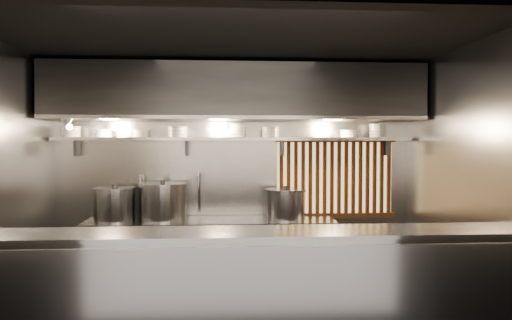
{
  "coord_description": "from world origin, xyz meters",
  "views": [
    {
      "loc": [
        -0.17,
        -4.9,
        1.84
      ],
      "look_at": [
        0.21,
        0.55,
        1.64
      ],
      "focal_mm": 35.0,
      "sensor_mm": 36.0,
      "label": 1
    }
  ],
  "objects": [
    {
      "name": "wood_screen",
      "position": [
        1.3,
        1.45,
        1.38
      ],
      "size": [
        1.56,
        0.09,
        1.04
      ],
      "color": "#FFCC72",
      "rests_on": "wall_back"
    },
    {
      "name": "bowl_stack_2",
      "position": [
        -1.16,
        1.32,
        1.95
      ],
      "size": [
        0.2,
        0.2,
        0.09
      ],
      "color": "silver",
      "rests_on": "bowl_shelf"
    },
    {
      "name": "wall_back",
      "position": [
        0.0,
        1.5,
        1.4
      ],
      "size": [
        4.5,
        0.0,
        4.5
      ],
      "primitive_type": "plane",
      "rotation": [
        1.57,
        0.0,
        0.0
      ],
      "color": "gray",
      "rests_on": "floor"
    },
    {
      "name": "pendant_bulb",
      "position": [
        -0.1,
        1.2,
        1.96
      ],
      "size": [
        0.09,
        0.09,
        0.19
      ],
      "color": "#2D2D30",
      "rests_on": "exhaust_hood"
    },
    {
      "name": "bowl_stack_0",
      "position": [
        -2.0,
        1.32,
        1.97
      ],
      "size": [
        0.23,
        0.23,
        0.13
      ],
      "color": "silver",
      "rests_on": "bowl_shelf"
    },
    {
      "name": "stock_pot_left",
      "position": [
        -0.88,
        1.17,
        1.12
      ],
      "size": [
        0.78,
        0.78,
        0.49
      ],
      "rotation": [
        0.0,
        0.0,
        0.42
      ],
      "color": "gray",
      "rests_on": "cooking_bench"
    },
    {
      "name": "exhaust_hood",
      "position": [
        0.0,
        1.1,
        2.42
      ],
      "size": [
        4.4,
        0.81,
        0.65
      ],
      "color": "#2D2D30",
      "rests_on": "ceiling"
    },
    {
      "name": "bowl_shelf",
      "position": [
        0.0,
        1.32,
        1.88
      ],
      "size": [
        4.4,
        0.34,
        0.04
      ],
      "primitive_type": "cube",
      "color": "gray",
      "rests_on": "wall_back"
    },
    {
      "name": "ceiling",
      "position": [
        0.0,
        0.0,
        2.8
      ],
      "size": [
        4.5,
        4.5,
        0.0
      ],
      "primitive_type": "plane",
      "rotation": [
        3.14,
        0.0,
        0.0
      ],
      "color": "black",
      "rests_on": "wall_back"
    },
    {
      "name": "bowl_stack_4",
      "position": [
        0.04,
        1.32,
        1.98
      ],
      "size": [
        0.22,
        0.22,
        0.17
      ],
      "color": "silver",
      "rests_on": "bowl_shelf"
    },
    {
      "name": "serving_counter",
      "position": [
        0.0,
        -0.96,
        0.57
      ],
      "size": [
        4.5,
        0.56,
        1.13
      ],
      "color": "gray",
      "rests_on": "floor"
    },
    {
      "name": "faucet_left",
      "position": [
        -1.15,
        1.37,
        1.31
      ],
      "size": [
        0.04,
        0.3,
        0.5
      ],
      "color": "silver",
      "rests_on": "wall_back"
    },
    {
      "name": "bowl_stack_1",
      "position": [
        -1.6,
        1.32,
        1.95
      ],
      "size": [
        0.22,
        0.22,
        0.09
      ],
      "color": "silver",
      "rests_on": "bowl_shelf"
    },
    {
      "name": "faucet_right",
      "position": [
        -0.45,
        1.37,
        1.31
      ],
      "size": [
        0.04,
        0.3,
        0.5
      ],
      "color": "silver",
      "rests_on": "wall_back"
    },
    {
      "name": "stock_pot_right",
      "position": [
        0.61,
        1.11,
        1.09
      ],
      "size": [
        0.64,
        0.64,
        0.41
      ],
      "rotation": [
        0.0,
        0.0,
        -0.39
      ],
      "color": "gray",
      "rests_on": "cooking_bench"
    },
    {
      "name": "bowl_stack_3",
      "position": [
        -0.71,
        1.32,
        1.97
      ],
      "size": [
        0.25,
        0.25,
        0.13
      ],
      "color": "silver",
      "rests_on": "bowl_shelf"
    },
    {
      "name": "cooking_bench",
      "position": [
        -0.3,
        1.13,
        0.45
      ],
      "size": [
        3.0,
        0.7,
        0.9
      ],
      "primitive_type": "cube",
      "color": "gray",
      "rests_on": "floor"
    },
    {
      "name": "wall_left",
      "position": [
        -2.25,
        0.0,
        1.4
      ],
      "size": [
        0.0,
        3.0,
        3.0
      ],
      "primitive_type": "plane",
      "rotation": [
        1.57,
        0.0,
        1.57
      ],
      "color": "gray",
      "rests_on": "floor"
    },
    {
      "name": "stock_pot_mid",
      "position": [
        -1.44,
        1.1,
        1.1
      ],
      "size": [
        0.64,
        0.64,
        0.44
      ],
      "rotation": [
        0.0,
        0.0,
        -0.34
      ],
      "color": "gray",
      "rests_on": "cooking_bench"
    },
    {
      "name": "bowl_stack_6",
      "position": [
        1.44,
        1.32,
        1.95
      ],
      "size": [
        0.22,
        0.22,
        0.09
      ],
      "color": "silver",
      "rests_on": "bowl_shelf"
    },
    {
      "name": "bowl_stack_7",
      "position": [
        1.81,
        1.32,
        1.98
      ],
      "size": [
        0.22,
        0.22,
        0.17
      ],
      "color": "silver",
      "rests_on": "bowl_shelf"
    },
    {
      "name": "heat_lamp",
      "position": [
        -1.9,
        0.85,
        2.07
      ],
      "size": [
        0.25,
        0.35,
        0.2
      ],
      "color": "gray",
      "rests_on": "exhaust_hood"
    },
    {
      "name": "bowl_stack_5",
      "position": [
        0.44,
        1.32,
        1.97
      ],
      "size": [
        0.22,
        0.22,
        0.13
      ],
      "color": "silver",
      "rests_on": "bowl_shelf"
    },
    {
      "name": "wall_right",
      "position": [
        2.25,
        0.0,
        1.4
      ],
      "size": [
        0.0,
        3.0,
        3.0
      ],
      "primitive_type": "plane",
      "rotation": [
        1.57,
        0.0,
        -1.57
      ],
      "color": "gray",
      "rests_on": "floor"
    }
  ]
}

